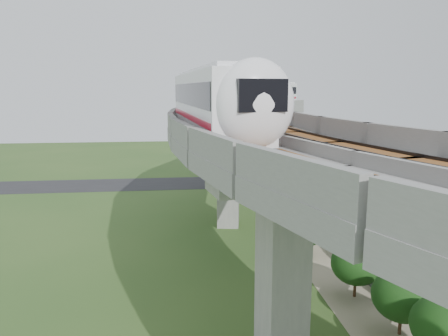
{
  "coord_description": "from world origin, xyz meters",
  "views": [
    {
      "loc": [
        -4.16,
        -29.68,
        13.0
      ],
      "look_at": [
        -0.68,
        0.26,
        7.5
      ],
      "focal_mm": 35.0,
      "sensor_mm": 36.0,
      "label": 1
    }
  ],
  "objects_px": {
    "car_white": "(403,269)",
    "car_red": "(415,249)",
    "metro_train": "(238,95)",
    "car_dark": "(348,226)"
  },
  "relations": [
    {
      "from": "car_white",
      "to": "car_dark",
      "type": "height_order",
      "value": "car_white"
    },
    {
      "from": "car_white",
      "to": "car_red",
      "type": "bearing_deg",
      "value": 46.8
    },
    {
      "from": "car_white",
      "to": "car_red",
      "type": "distance_m",
      "value": 4.75
    },
    {
      "from": "metro_train",
      "to": "car_white",
      "type": "xyz_separation_m",
      "value": [
        8.86,
        -19.14,
        -11.62
      ]
    },
    {
      "from": "car_dark",
      "to": "car_white",
      "type": "bearing_deg",
      "value": 172.5
    },
    {
      "from": "car_white",
      "to": "car_red",
      "type": "relative_size",
      "value": 1.14
    },
    {
      "from": "car_red",
      "to": "car_dark",
      "type": "bearing_deg",
      "value": -168.76
    },
    {
      "from": "car_white",
      "to": "car_dark",
      "type": "relative_size",
      "value": 0.92
    },
    {
      "from": "car_white",
      "to": "car_red",
      "type": "xyz_separation_m",
      "value": [
        2.97,
        3.71,
        -0.1
      ]
    },
    {
      "from": "car_dark",
      "to": "metro_train",
      "type": "bearing_deg",
      "value": 37.02
    }
  ]
}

